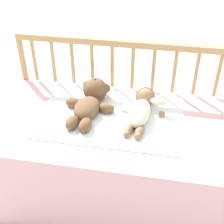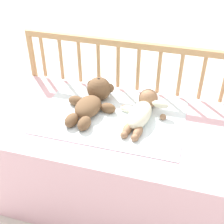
% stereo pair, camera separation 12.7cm
% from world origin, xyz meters
% --- Properties ---
extents(ground_plane, '(12.00, 12.00, 0.00)m').
position_xyz_m(ground_plane, '(0.00, 0.00, 0.00)').
color(ground_plane, silver).
extents(crib_mattress, '(1.28, 0.67, 0.55)m').
position_xyz_m(crib_mattress, '(0.00, 0.00, 0.28)').
color(crib_mattress, '#EDB7C6').
rests_on(crib_mattress, ground_plane).
extents(crib_rail, '(1.28, 0.04, 0.86)m').
position_xyz_m(crib_rail, '(-0.00, 0.36, 0.61)').
color(crib_rail, tan).
rests_on(crib_rail, ground_plane).
extents(blanket, '(0.76, 0.50, 0.01)m').
position_xyz_m(blanket, '(-0.01, 0.05, 0.56)').
color(blanket, white).
rests_on(blanket, crib_mattress).
extents(teddy_bear, '(0.28, 0.39, 0.14)m').
position_xyz_m(teddy_bear, '(-0.14, 0.11, 0.61)').
color(teddy_bear, brown).
rests_on(teddy_bear, crib_mattress).
extents(baby, '(0.26, 0.37, 0.11)m').
position_xyz_m(baby, '(0.14, 0.09, 0.60)').
color(baby, '#EAEACC').
rests_on(baby, crib_mattress).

